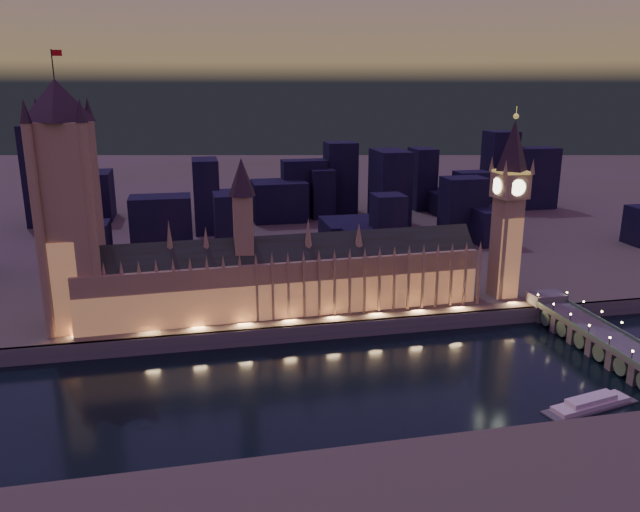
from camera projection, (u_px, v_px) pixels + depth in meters
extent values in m
plane|color=black|center=(335.00, 377.00, 262.86)|extent=(2000.00, 2000.00, 0.00)
cube|color=#474B2C|center=(236.00, 182.00, 751.85)|extent=(2000.00, 960.00, 8.00)
cube|color=#414E53|center=(316.00, 332.00, 300.43)|extent=(2000.00, 2.50, 8.00)
cube|color=#9C765B|center=(285.00, 285.00, 313.10)|extent=(200.65, 28.12, 28.00)
cube|color=#C17D4D|center=(288.00, 301.00, 304.78)|extent=(200.00, 0.50, 18.00)
cube|color=black|center=(285.00, 252.00, 308.54)|extent=(200.50, 24.39, 16.26)
cube|color=#9C765B|center=(243.00, 229.00, 301.06)|extent=(9.00, 9.00, 32.00)
cone|color=#281B27|center=(242.00, 177.00, 294.36)|extent=(13.00, 13.00, 18.00)
cube|color=#9C765B|center=(71.00, 306.00, 283.11)|extent=(1.20, 1.20, 28.00)
cone|color=#9C765B|center=(67.00, 270.00, 279.12)|extent=(2.00, 2.00, 6.00)
cube|color=#9C765B|center=(89.00, 305.00, 284.65)|extent=(1.20, 1.20, 28.00)
cone|color=#9C765B|center=(85.00, 269.00, 280.66)|extent=(2.00, 2.00, 6.00)
cube|color=#9C765B|center=(107.00, 304.00, 286.19)|extent=(1.20, 1.20, 28.00)
cone|color=#9C765B|center=(103.00, 268.00, 282.19)|extent=(2.00, 2.00, 6.00)
cube|color=#9C765B|center=(124.00, 303.00, 287.72)|extent=(1.20, 1.20, 28.00)
cone|color=#9C765B|center=(121.00, 267.00, 283.73)|extent=(2.00, 2.00, 6.00)
cube|color=#9C765B|center=(141.00, 301.00, 289.26)|extent=(1.20, 1.20, 28.00)
cone|color=#9C765B|center=(139.00, 266.00, 285.27)|extent=(2.00, 2.00, 6.00)
cube|color=#9C765B|center=(158.00, 300.00, 290.80)|extent=(1.20, 1.20, 28.00)
cone|color=#9C765B|center=(156.00, 265.00, 286.81)|extent=(2.00, 2.00, 6.00)
cube|color=#9C765B|center=(175.00, 299.00, 292.34)|extent=(1.20, 1.20, 28.00)
cone|color=#9C765B|center=(173.00, 264.00, 288.35)|extent=(2.00, 2.00, 6.00)
cube|color=#9C765B|center=(192.00, 298.00, 293.88)|extent=(1.20, 1.20, 28.00)
cone|color=#9C765B|center=(190.00, 263.00, 289.89)|extent=(2.00, 2.00, 6.00)
cube|color=#9C765B|center=(208.00, 297.00, 295.42)|extent=(1.20, 1.20, 28.00)
cone|color=#9C765B|center=(207.00, 262.00, 291.43)|extent=(2.00, 2.00, 6.00)
cube|color=#9C765B|center=(225.00, 296.00, 296.96)|extent=(1.20, 1.20, 28.00)
cone|color=#9C765B|center=(223.00, 261.00, 292.96)|extent=(2.00, 2.00, 6.00)
cube|color=#9C765B|center=(241.00, 295.00, 298.49)|extent=(1.20, 1.20, 28.00)
cone|color=#9C765B|center=(240.00, 260.00, 294.50)|extent=(2.00, 2.00, 6.00)
cube|color=#9C765B|center=(257.00, 294.00, 300.03)|extent=(1.20, 1.20, 28.00)
cone|color=#9C765B|center=(256.00, 259.00, 296.04)|extent=(2.00, 2.00, 6.00)
cube|color=#9C765B|center=(273.00, 293.00, 301.57)|extent=(1.20, 1.20, 28.00)
cone|color=#9C765B|center=(272.00, 258.00, 297.58)|extent=(2.00, 2.00, 6.00)
cube|color=#9C765B|center=(288.00, 291.00, 303.11)|extent=(1.20, 1.20, 28.00)
cone|color=#9C765B|center=(288.00, 258.00, 299.12)|extent=(2.00, 2.00, 6.00)
cube|color=#9C765B|center=(304.00, 290.00, 304.65)|extent=(1.20, 1.20, 28.00)
cone|color=#9C765B|center=(304.00, 257.00, 300.66)|extent=(2.00, 2.00, 6.00)
cube|color=#9C765B|center=(319.00, 289.00, 306.19)|extent=(1.20, 1.20, 28.00)
cone|color=#9C765B|center=(319.00, 256.00, 302.20)|extent=(2.00, 2.00, 6.00)
cube|color=#9C765B|center=(335.00, 288.00, 307.73)|extent=(1.20, 1.20, 28.00)
cone|color=#9C765B|center=(335.00, 255.00, 303.73)|extent=(2.00, 2.00, 6.00)
cube|color=#9C765B|center=(350.00, 287.00, 309.26)|extent=(1.20, 1.20, 28.00)
cone|color=#9C765B|center=(350.00, 254.00, 305.27)|extent=(2.00, 2.00, 6.00)
cube|color=#9C765B|center=(365.00, 286.00, 310.80)|extent=(1.20, 1.20, 28.00)
cone|color=#9C765B|center=(365.00, 253.00, 306.81)|extent=(2.00, 2.00, 6.00)
cube|color=#9C765B|center=(379.00, 285.00, 312.34)|extent=(1.20, 1.20, 28.00)
cone|color=#9C765B|center=(380.00, 252.00, 308.35)|extent=(2.00, 2.00, 6.00)
cube|color=#9C765B|center=(394.00, 284.00, 313.88)|extent=(1.20, 1.20, 28.00)
cone|color=#9C765B|center=(395.00, 251.00, 309.89)|extent=(2.00, 2.00, 6.00)
cube|color=#9C765B|center=(408.00, 283.00, 315.42)|extent=(1.20, 1.20, 28.00)
cone|color=#9C765B|center=(409.00, 251.00, 311.43)|extent=(2.00, 2.00, 6.00)
cube|color=#9C765B|center=(423.00, 282.00, 316.96)|extent=(1.20, 1.20, 28.00)
cone|color=#9C765B|center=(424.00, 250.00, 312.97)|extent=(2.00, 2.00, 6.00)
cube|color=#9C765B|center=(437.00, 281.00, 318.50)|extent=(1.20, 1.20, 28.00)
cone|color=#9C765B|center=(438.00, 249.00, 314.50)|extent=(2.00, 2.00, 6.00)
cube|color=#9C765B|center=(451.00, 280.00, 320.03)|extent=(1.20, 1.20, 28.00)
cone|color=#9C765B|center=(452.00, 248.00, 316.04)|extent=(2.00, 2.00, 6.00)
cube|color=#9C765B|center=(465.00, 279.00, 321.57)|extent=(1.20, 1.20, 28.00)
cone|color=#9C765B|center=(467.00, 247.00, 317.58)|extent=(2.00, 2.00, 6.00)
cube|color=#9C765B|center=(479.00, 279.00, 323.11)|extent=(1.20, 1.20, 28.00)
cone|color=#9C765B|center=(481.00, 247.00, 319.12)|extent=(2.00, 2.00, 6.00)
cone|color=#9C765B|center=(169.00, 238.00, 294.86)|extent=(4.40, 4.40, 18.00)
cone|color=#9C765B|center=(206.00, 240.00, 298.80)|extent=(4.40, 4.40, 14.00)
cone|color=#9C765B|center=(308.00, 233.00, 308.53)|extent=(4.40, 4.40, 16.00)
cone|color=#9C765B|center=(359.00, 235.00, 314.27)|extent=(4.40, 4.40, 12.00)
cube|color=#9C765B|center=(71.00, 228.00, 284.32)|extent=(24.70, 24.70, 95.69)
cube|color=#C17D4D|center=(73.00, 290.00, 280.69)|extent=(22.00, 0.50, 44.00)
cone|color=#281B27|center=(57.00, 100.00, 269.08)|extent=(31.68, 31.68, 18.00)
cylinder|color=black|center=(53.00, 64.00, 265.06)|extent=(0.50, 0.50, 12.00)
cube|color=red|center=(57.00, 53.00, 264.30)|extent=(4.00, 0.15, 2.50)
cylinder|color=#9C765B|center=(40.00, 235.00, 271.75)|extent=(4.40, 4.40, 95.69)
cone|color=#281B27|center=(24.00, 111.00, 257.59)|extent=(5.20, 5.20, 10.00)
cylinder|color=#9C765B|center=(50.00, 224.00, 292.49)|extent=(4.40, 4.40, 95.69)
cone|color=#281B27|center=(36.00, 109.00, 278.32)|extent=(5.20, 5.20, 10.00)
cylinder|color=#9C765B|center=(93.00, 233.00, 276.15)|extent=(4.40, 4.40, 95.69)
cone|color=#281B27|center=(80.00, 110.00, 261.99)|extent=(5.20, 5.20, 10.00)
cylinder|color=#9C765B|center=(99.00, 222.00, 296.89)|extent=(4.40, 4.40, 95.69)
cone|color=#281B27|center=(88.00, 108.00, 282.72)|extent=(5.20, 5.20, 10.00)
cube|color=#9C765B|center=(505.00, 247.00, 333.53)|extent=(13.46, 13.46, 53.86)
cube|color=#C17D4D|center=(510.00, 259.00, 329.01)|extent=(12.00, 0.50, 44.00)
cube|color=#9C765B|center=(510.00, 185.00, 324.56)|extent=(15.00, 15.00, 13.06)
cube|color=#F2C64C|center=(512.00, 172.00, 322.65)|extent=(15.75, 15.75, 1.20)
cone|color=#281B27|center=(514.00, 145.00, 319.00)|extent=(18.00, 18.00, 26.00)
sphere|color=#F2C64C|center=(516.00, 116.00, 315.12)|extent=(2.80, 2.80, 2.80)
cylinder|color=#F2C64C|center=(516.00, 111.00, 314.45)|extent=(0.40, 0.40, 5.00)
cylinder|color=#FFF2BF|center=(518.00, 188.00, 317.26)|extent=(8.40, 0.50, 8.40)
cylinder|color=#FFF2BF|center=(503.00, 183.00, 331.86)|extent=(8.40, 0.50, 8.40)
cylinder|color=#FFF2BF|center=(497.00, 186.00, 323.01)|extent=(0.50, 8.40, 8.40)
cylinder|color=#FFF2BF|center=(524.00, 185.00, 326.11)|extent=(0.50, 8.40, 8.40)
cone|color=#9C765B|center=(506.00, 167.00, 313.17)|extent=(2.60, 2.60, 8.00)
cone|color=#9C765B|center=(492.00, 164.00, 327.31)|extent=(2.60, 2.60, 8.00)
cone|color=#9C765B|center=(533.00, 167.00, 316.17)|extent=(2.60, 2.60, 8.00)
cone|color=#9C765B|center=(518.00, 163.00, 330.31)|extent=(2.60, 2.60, 8.00)
cube|color=#414E53|center=(615.00, 341.00, 275.83)|extent=(17.37, 100.00, 1.60)
cube|color=#445E4A|center=(598.00, 340.00, 273.79)|extent=(0.80, 100.00, 1.60)
cube|color=#445E4A|center=(631.00, 337.00, 277.11)|extent=(0.80, 100.00, 1.60)
cube|color=#414E53|center=(546.00, 302.00, 327.86)|extent=(17.37, 12.00, 9.50)
cylinder|color=black|center=(632.00, 356.00, 253.12)|extent=(0.30, 0.30, 4.40)
sphere|color=#FFD88C|center=(633.00, 351.00, 252.50)|extent=(1.00, 1.00, 1.00)
cube|color=#414E53|center=(624.00, 359.00, 270.47)|extent=(15.63, 4.00, 9.50)
cylinder|color=black|center=(609.00, 343.00, 266.58)|extent=(0.30, 0.30, 4.40)
sphere|color=#FFD88C|center=(610.00, 338.00, 265.96)|extent=(1.00, 1.00, 1.00)
cube|color=#414E53|center=(603.00, 346.00, 283.94)|extent=(15.63, 4.00, 9.50)
cylinder|color=black|center=(589.00, 330.00, 280.04)|extent=(0.30, 0.30, 4.40)
sphere|color=#FFD88C|center=(589.00, 325.00, 279.43)|extent=(1.00, 1.00, 1.00)
cylinder|color=black|center=(621.00, 327.00, 283.36)|extent=(0.30, 0.30, 4.40)
sphere|color=#FFD88C|center=(622.00, 322.00, 282.74)|extent=(1.00, 1.00, 1.00)
cube|color=#414E53|center=(584.00, 334.00, 297.40)|extent=(15.63, 4.00, 9.50)
cylinder|color=black|center=(570.00, 319.00, 293.51)|extent=(0.30, 0.30, 4.40)
sphere|color=#FFD88C|center=(571.00, 314.00, 292.89)|extent=(1.00, 1.00, 1.00)
cylinder|color=black|center=(601.00, 316.00, 296.82)|extent=(0.30, 0.30, 4.40)
sphere|color=#FFD88C|center=(602.00, 312.00, 296.20)|extent=(1.00, 1.00, 1.00)
cube|color=#414E53|center=(566.00, 323.00, 310.86)|extent=(15.63, 4.00, 9.50)
cylinder|color=black|center=(553.00, 308.00, 306.97)|extent=(0.30, 0.30, 4.40)
sphere|color=#FFD88C|center=(554.00, 304.00, 306.35)|extent=(1.00, 1.00, 1.00)
cylinder|color=black|center=(583.00, 306.00, 310.28)|extent=(0.30, 0.30, 4.40)
sphere|color=#FFD88C|center=(584.00, 302.00, 309.67)|extent=(1.00, 1.00, 1.00)
cube|color=#414E53|center=(551.00, 313.00, 324.33)|extent=(15.63, 4.00, 9.50)
cylinder|color=black|center=(538.00, 299.00, 320.43)|extent=(0.30, 0.30, 4.40)
sphere|color=#FFD88C|center=(538.00, 295.00, 319.82)|extent=(1.00, 1.00, 1.00)
cylinder|color=black|center=(567.00, 297.00, 323.75)|extent=(0.30, 0.30, 4.40)
sphere|color=#FFD88C|center=(567.00, 293.00, 323.13)|extent=(1.00, 1.00, 1.00)
cylinder|color=#445E4A|center=(635.00, 365.00, 263.65)|extent=(15.29, 8.00, 8.00)
cylinder|color=#445E4A|center=(613.00, 351.00, 277.11)|extent=(15.29, 8.00, 8.00)
cylinder|color=#445E4A|center=(593.00, 339.00, 290.58)|extent=(15.29, 8.00, 8.00)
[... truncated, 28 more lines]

